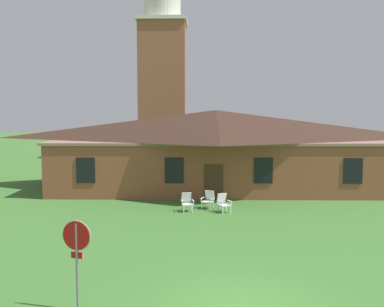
# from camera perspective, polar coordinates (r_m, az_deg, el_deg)

# --- Properties ---
(brick_building) EXTENTS (21.73, 10.40, 5.31)m
(brick_building) POSITION_cam_1_polar(r_m,az_deg,el_deg) (30.61, 3.08, 0.78)
(brick_building) COLOR brown
(brick_building) RESTS_ON ground
(dome_tower) EXTENTS (5.18, 5.18, 20.50)m
(dome_tower) POSITION_cam_1_polar(r_m,az_deg,el_deg) (47.30, -3.80, 10.55)
(dome_tower) COLOR #93563D
(dome_tower) RESTS_ON ground
(stop_sign) EXTENTS (0.79, 0.23, 2.40)m
(stop_sign) POSITION_cam_1_polar(r_m,az_deg,el_deg) (11.95, -14.78, -11.71)
(stop_sign) COLOR slate
(stop_sign) RESTS_ON ground
(lawn_chair_by_porch) EXTENTS (0.72, 0.76, 0.96)m
(lawn_chair_by_porch) POSITION_cam_1_polar(r_m,az_deg,el_deg) (23.08, -0.66, -6.28)
(lawn_chair_by_porch) COLOR white
(lawn_chair_by_porch) RESTS_ON ground
(lawn_chair_near_door) EXTENTS (0.80, 0.84, 0.96)m
(lawn_chair_near_door) POSITION_cam_1_polar(r_m,az_deg,el_deg) (23.68, 2.15, -5.98)
(lawn_chair_near_door) COLOR silver
(lawn_chair_near_door) RESTS_ON ground
(lawn_chair_left_end) EXTENTS (0.81, 0.85, 0.96)m
(lawn_chair_left_end) POSITION_cam_1_polar(r_m,az_deg,el_deg) (22.94, 4.09, -6.37)
(lawn_chair_left_end) COLOR white
(lawn_chair_left_end) RESTS_ON ground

